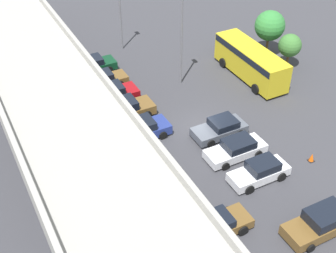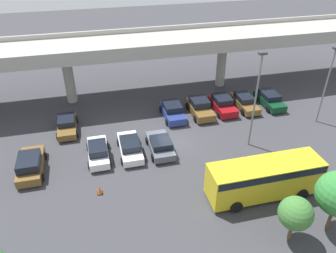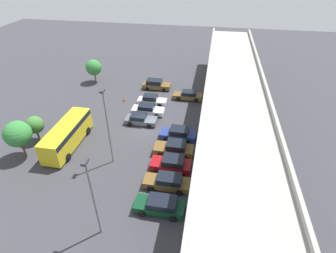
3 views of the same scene
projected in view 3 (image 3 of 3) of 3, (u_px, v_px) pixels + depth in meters
name	position (u px, v px, depth m)	size (l,w,h in m)	color
ground_plane	(144.00, 129.00, 35.64)	(119.00, 119.00, 0.00)	#38383D
highway_overpass	(235.00, 98.00, 30.69)	(56.68, 7.26, 7.10)	#9E9B93
parked_car_0	(156.00, 85.00, 45.69)	(2.17, 4.79, 1.64)	brown
parked_car_1	(188.00, 95.00, 42.51)	(2.03, 4.62, 1.41)	brown
parked_car_2	(152.00, 100.00, 41.04)	(1.97, 4.46, 1.52)	silver
parked_car_3	(148.00, 110.00, 38.71)	(2.08, 4.74, 1.45)	silver
parked_car_4	(140.00, 119.00, 36.53)	(2.21, 4.37, 1.40)	#515660
parked_car_5	(178.00, 134.00, 33.49)	(2.19, 4.54, 1.58)	navy
parked_car_6	(174.00, 149.00, 30.95)	(2.24, 4.64, 1.69)	brown
parked_car_7	(171.00, 164.00, 28.75)	(2.18, 4.41, 1.63)	maroon
parked_car_8	(167.00, 182.00, 26.60)	(1.98, 4.73, 1.49)	brown
parked_car_9	(160.00, 205.00, 24.13)	(2.07, 4.65, 1.51)	#0C381E
shuttle_bus	(67.00, 134.00, 31.78)	(8.71, 2.76, 2.95)	gold
lamp_post_near_aisle	(107.00, 123.00, 27.28)	(0.70, 0.35, 9.11)	slate
lamp_post_mid_lot	(92.00, 194.00, 20.03)	(0.70, 0.35, 8.13)	slate
tree_front_left	(94.00, 68.00, 46.92)	(2.79, 2.79, 4.18)	brown
tree_front_centre	(35.00, 125.00, 32.27)	(2.22, 2.22, 3.48)	brown
tree_front_right	(18.00, 134.00, 29.28)	(3.02, 3.02, 4.70)	brown
traffic_cone	(124.00, 99.00, 42.12)	(0.44, 0.44, 0.70)	black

